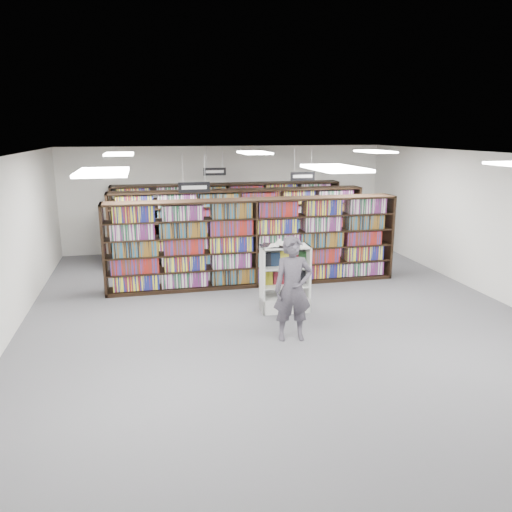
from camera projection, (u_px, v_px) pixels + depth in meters
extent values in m
plane|color=#49494E|center=(275.00, 312.00, 10.31)|extent=(12.00, 12.00, 0.00)
cube|color=silver|center=(277.00, 155.00, 9.53)|extent=(10.00, 12.00, 0.10)
cube|color=silver|center=(227.00, 198.00, 15.59)|extent=(10.00, 0.10, 3.20)
cube|color=silver|center=(458.00, 379.00, 4.24)|extent=(10.00, 0.10, 3.20)
cube|color=silver|center=(4.00, 250.00, 8.85)|extent=(0.10, 12.00, 3.20)
cube|color=silver|center=(495.00, 227.00, 10.98)|extent=(0.10, 12.00, 3.20)
cube|color=black|center=(254.00, 242.00, 11.94)|extent=(7.00, 0.60, 2.10)
cube|color=maroon|center=(254.00, 242.00, 11.94)|extent=(6.88, 0.42, 1.98)
cube|color=black|center=(239.00, 227.00, 13.83)|extent=(7.00, 0.60, 2.10)
cube|color=maroon|center=(239.00, 227.00, 13.83)|extent=(6.88, 0.42, 1.98)
cube|color=black|center=(228.00, 217.00, 15.44)|extent=(7.00, 0.60, 2.10)
cube|color=maroon|center=(228.00, 217.00, 15.44)|extent=(6.88, 0.42, 1.98)
cylinder|color=#B2B2B7|center=(182.00, 168.00, 10.17)|extent=(0.01, 0.01, 0.58)
cylinder|color=#B2B2B7|center=(205.00, 168.00, 10.27)|extent=(0.01, 0.01, 0.58)
cube|color=black|center=(194.00, 187.00, 10.32)|extent=(0.65, 0.02, 0.22)
cube|color=white|center=(194.00, 187.00, 10.31)|extent=(0.52, 0.00, 0.08)
cylinder|color=#B2B2B7|center=(294.00, 161.00, 12.71)|extent=(0.01, 0.01, 0.58)
cylinder|color=#B2B2B7|center=(311.00, 160.00, 12.80)|extent=(0.01, 0.01, 0.58)
cube|color=black|center=(303.00, 176.00, 12.85)|extent=(0.65, 0.02, 0.22)
cube|color=white|center=(303.00, 176.00, 12.84)|extent=(0.52, 0.00, 0.08)
cylinder|color=#B2B2B7|center=(206.00, 158.00, 14.17)|extent=(0.01, 0.01, 0.58)
cylinder|color=#B2B2B7|center=(222.00, 157.00, 14.27)|extent=(0.01, 0.01, 0.58)
cube|color=black|center=(215.00, 172.00, 14.32)|extent=(0.65, 0.02, 0.22)
cube|color=white|center=(215.00, 172.00, 14.31)|extent=(0.52, 0.00, 0.08)
cube|color=white|center=(103.00, 172.00, 6.06)|extent=(0.60, 1.20, 0.04)
cube|color=white|center=(335.00, 168.00, 6.70)|extent=(0.60, 1.20, 0.04)
cube|color=white|center=(119.00, 154.00, 10.79)|extent=(0.60, 1.20, 0.04)
cube|color=white|center=(254.00, 153.00, 11.43)|extent=(0.60, 1.20, 0.04)
cube|color=white|center=(375.00, 152.00, 12.07)|extent=(0.60, 1.20, 0.04)
cube|color=silver|center=(284.00, 303.00, 10.40)|extent=(1.02, 0.55, 0.30)
cube|color=silver|center=(262.00, 280.00, 10.19)|extent=(0.07, 0.50, 1.39)
cube|color=silver|center=(307.00, 277.00, 10.34)|extent=(0.07, 0.50, 1.39)
cube|color=silver|center=(282.00, 275.00, 10.49)|extent=(0.99, 0.09, 1.39)
cube|color=silver|center=(285.00, 246.00, 10.10)|extent=(1.02, 0.55, 0.03)
cube|color=silver|center=(285.00, 285.00, 10.30)|extent=(0.94, 0.51, 0.02)
cube|color=silver|center=(285.00, 267.00, 10.21)|extent=(0.94, 0.51, 0.02)
cube|color=black|center=(267.00, 259.00, 10.16)|extent=(0.20, 0.08, 0.30)
cube|color=#132239|center=(276.00, 259.00, 10.19)|extent=(0.20, 0.08, 0.30)
cube|color=gold|center=(285.00, 259.00, 10.22)|extent=(0.20, 0.08, 0.30)
cube|color=maroon|center=(294.00, 258.00, 10.25)|extent=(0.20, 0.08, 0.30)
cube|color=#1D4A21|center=(302.00, 258.00, 10.27)|extent=(0.20, 0.08, 0.30)
cube|color=gold|center=(267.00, 278.00, 10.26)|extent=(0.22, 0.07, 0.28)
cube|color=maroon|center=(279.00, 278.00, 10.30)|extent=(0.22, 0.07, 0.28)
cube|color=#1D4A21|center=(290.00, 277.00, 10.33)|extent=(0.22, 0.07, 0.28)
cube|color=black|center=(301.00, 277.00, 10.37)|extent=(0.22, 0.07, 0.28)
cube|color=black|center=(279.00, 246.00, 10.06)|extent=(0.81, 0.65, 0.02)
cube|color=white|center=(271.00, 246.00, 10.02)|extent=(0.44, 0.47, 0.06)
cube|color=white|center=(287.00, 245.00, 10.09)|extent=(0.43, 0.47, 0.08)
cylinder|color=white|center=(278.00, 243.00, 10.04)|extent=(0.23, 0.37, 0.10)
imported|color=#48434D|center=(293.00, 289.00, 8.78)|extent=(0.73, 0.52, 1.88)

